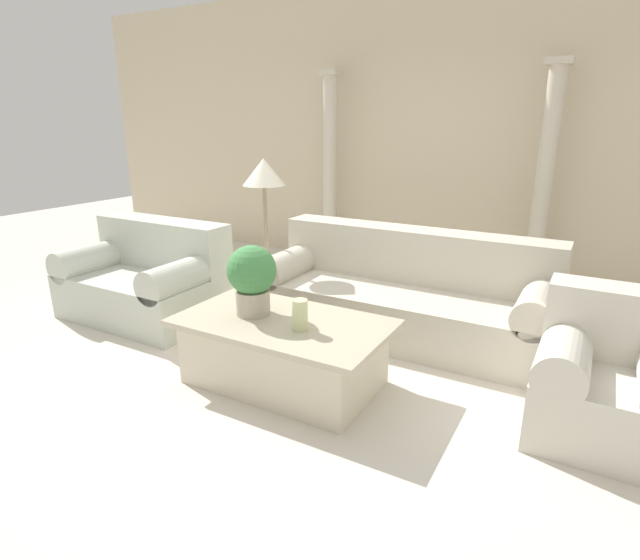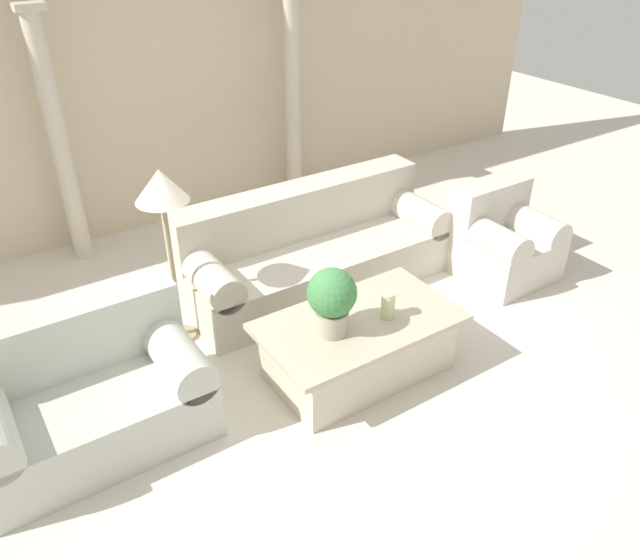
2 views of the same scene
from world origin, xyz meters
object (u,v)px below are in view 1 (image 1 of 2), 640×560
at_px(coffee_table, 284,351).
at_px(potted_plant, 252,277).
at_px(sofa_long, 404,294).
at_px(floor_lamp, 264,181).
at_px(loveseat, 148,278).
at_px(armchair, 611,377).

distance_m(coffee_table, potted_plant, 0.55).
distance_m(sofa_long, floor_lamp, 1.58).
relative_size(loveseat, armchair, 1.71).
xyz_separation_m(potted_plant, floor_lamp, (-0.67, 1.10, 0.48)).
bearing_deg(sofa_long, floor_lamp, -174.95).
relative_size(floor_lamp, armchair, 1.72).
height_order(coffee_table, armchair, armchair).
bearing_deg(sofa_long, coffee_table, -108.15).
height_order(loveseat, armchair, loveseat).
bearing_deg(coffee_table, sofa_long, 71.85).
height_order(loveseat, floor_lamp, floor_lamp).
distance_m(coffee_table, floor_lamp, 1.73).
bearing_deg(floor_lamp, armchair, -13.34).
distance_m(coffee_table, armchair, 1.96).
height_order(coffee_table, floor_lamp, floor_lamp).
bearing_deg(potted_plant, coffee_table, 0.91).
height_order(potted_plant, floor_lamp, floor_lamp).
xyz_separation_m(loveseat, floor_lamp, (0.87, 0.64, 0.86)).
bearing_deg(loveseat, sofa_long, 19.18).
distance_m(potted_plant, floor_lamp, 1.38).
relative_size(loveseat, coffee_table, 1.00).
height_order(coffee_table, potted_plant, potted_plant).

